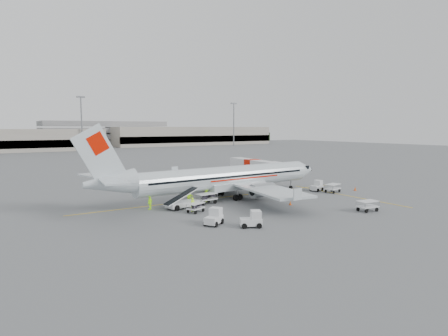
% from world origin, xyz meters
% --- Properties ---
extents(ground, '(360.00, 360.00, 0.00)m').
position_xyz_m(ground, '(0.00, 0.00, 0.00)').
color(ground, '#56595B').
extents(stripe_lead, '(44.00, 0.20, 0.01)m').
position_xyz_m(stripe_lead, '(0.00, 0.00, 0.01)').
color(stripe_lead, yellow).
rests_on(stripe_lead, ground).
extents(stripe_cross, '(0.20, 20.00, 0.01)m').
position_xyz_m(stripe_cross, '(14.00, -8.00, 0.01)').
color(stripe_cross, yellow).
rests_on(stripe_cross, ground).
extents(terminal_east, '(90.00, 26.00, 10.00)m').
position_xyz_m(terminal_east, '(70.00, 145.00, 5.00)').
color(terminal_east, gray).
rests_on(terminal_east, ground).
extents(parking_garage, '(62.00, 24.00, 14.00)m').
position_xyz_m(parking_garage, '(25.00, 160.00, 7.00)').
color(parking_garage, slate).
rests_on(parking_garage, ground).
extents(treeline, '(300.00, 3.00, 6.00)m').
position_xyz_m(treeline, '(0.00, 175.00, 3.00)').
color(treeline, black).
rests_on(treeline, ground).
extents(mast_center, '(3.20, 1.20, 22.00)m').
position_xyz_m(mast_center, '(5.00, 118.00, 11.00)').
color(mast_center, slate).
rests_on(mast_center, ground).
extents(mast_east, '(3.20, 1.20, 22.00)m').
position_xyz_m(mast_east, '(80.00, 118.00, 11.00)').
color(mast_east, slate).
rests_on(mast_east, ground).
extents(aircraft, '(36.85, 29.58, 9.78)m').
position_xyz_m(aircraft, '(-1.06, -0.78, 4.89)').
color(aircraft, silver).
rests_on(aircraft, ground).
extents(jet_bridge, '(3.83, 15.56, 4.05)m').
position_xyz_m(jet_bridge, '(10.57, 9.35, 2.02)').
color(jet_bridge, silver).
rests_on(jet_bridge, ground).
extents(belt_loader, '(5.59, 3.01, 2.87)m').
position_xyz_m(belt_loader, '(-9.22, -3.24, 1.43)').
color(belt_loader, silver).
rests_on(belt_loader, ground).
extents(tug_fore, '(2.30, 1.68, 1.59)m').
position_xyz_m(tug_fore, '(13.35, -3.21, 0.80)').
color(tug_fore, silver).
rests_on(tug_fore, ground).
extents(tug_mid, '(2.41, 2.05, 1.62)m').
position_xyz_m(tug_mid, '(-7.49, -14.57, 0.81)').
color(tug_mid, silver).
rests_on(tug_mid, ground).
extents(tug_aft, '(2.43, 2.18, 1.63)m').
position_xyz_m(tug_aft, '(-10.08, -11.91, 0.82)').
color(tug_aft, silver).
rests_on(tug_aft, ground).
extents(cart_loaded_a, '(2.74, 1.84, 1.34)m').
position_xyz_m(cart_loaded_a, '(-5.61, -2.63, 0.67)').
color(cart_loaded_a, silver).
rests_on(cart_loaded_a, ground).
extents(cart_loaded_b, '(2.37, 1.96, 1.07)m').
position_xyz_m(cart_loaded_b, '(-8.98, -6.10, 0.53)').
color(cart_loaded_b, silver).
rests_on(cart_loaded_b, ground).
extents(cart_empty_a, '(2.47, 1.59, 1.23)m').
position_xyz_m(cart_empty_a, '(7.90, -16.23, 0.62)').
color(cart_empty_a, silver).
rests_on(cart_empty_a, ground).
extents(cart_empty_b, '(2.70, 1.93, 1.28)m').
position_xyz_m(cart_empty_b, '(14.34, -5.47, 0.64)').
color(cart_empty_b, silver).
rests_on(cart_empty_b, ground).
extents(cone_nose, '(0.38, 0.38, 0.63)m').
position_xyz_m(cone_nose, '(18.57, -6.15, 0.31)').
color(cone_nose, '#E74F0B').
rests_on(cone_nose, ground).
extents(cone_port, '(0.41, 0.41, 0.67)m').
position_xyz_m(cone_port, '(1.22, 9.20, 0.34)').
color(cone_port, '#E74F0B').
rests_on(cone_port, ground).
extents(cone_stbd, '(0.33, 0.33, 0.53)m').
position_xyz_m(cone_stbd, '(2.84, -8.85, 0.27)').
color(cone_stbd, '#E74F0B').
rests_on(cone_stbd, ground).
extents(crew_a, '(0.62, 0.45, 1.59)m').
position_xyz_m(crew_a, '(-8.98, -5.39, 0.79)').
color(crew_a, '#B1F416').
rests_on(crew_a, ground).
extents(crew_b, '(1.10, 1.01, 1.84)m').
position_xyz_m(crew_b, '(-7.39, -1.50, 0.92)').
color(crew_b, '#B1F416').
rests_on(crew_b, ground).
extents(crew_c, '(1.27, 1.43, 1.92)m').
position_xyz_m(crew_c, '(-4.90, -1.50, 0.96)').
color(crew_c, '#B1F416').
rests_on(crew_c, ground).
extents(crew_d, '(0.98, 0.93, 1.63)m').
position_xyz_m(crew_d, '(-12.79, -1.92, 0.81)').
color(crew_d, '#B1F416').
rests_on(crew_d, ground).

